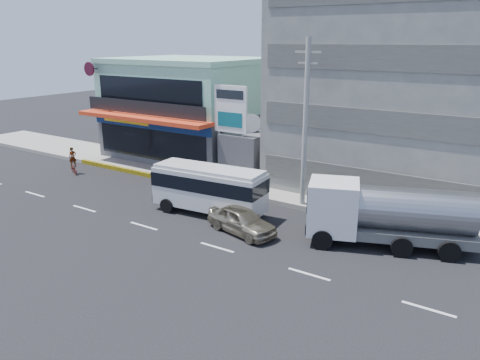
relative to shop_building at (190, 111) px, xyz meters
The scene contains 12 objects.
ground 16.57m from the shop_building, 60.16° to the right, with size 120.00×120.00×0.00m, color black.
sidewalk 14.27m from the shop_building, 18.88° to the right, with size 70.00×5.00×0.30m, color gray.
shop_building is the anchor object (origin of this frame).
concrete_building 18.28m from the shop_building, ahead, with size 16.00×12.00×14.00m, color gray.
gap_structure 8.53m from the shop_building, 13.67° to the right, with size 3.00×6.00×3.50m, color #434448.
satellite_dish 8.54m from the shop_building, 20.21° to the right, with size 1.50×1.50×0.15m, color slate.
billboard 8.92m from the shop_building, 32.32° to the right, with size 2.60×0.18×6.90m.
utility_pole_near 15.50m from the shop_building, 25.06° to the right, with size 1.60×0.30×10.00m.
minibus 14.50m from the shop_building, 46.52° to the right, with size 6.92×2.86×2.83m.
sedan 17.80m from the shop_building, 42.05° to the right, with size 1.68×4.17×1.42m, color tan.
tanker_truck 21.84m from the shop_building, 25.05° to the right, with size 8.29×4.94×3.15m.
motorcycle_rider 10.61m from the shop_building, 113.53° to the right, with size 1.68×1.17×2.04m.
Camera 1 is at (17.64, -17.01, 9.87)m, focal length 35.00 mm.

